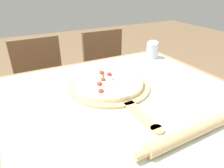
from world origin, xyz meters
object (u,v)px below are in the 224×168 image
pizza (109,82)px  rolling_pin (188,134)px  chair_right (107,72)px  pizza_peel (111,87)px  flour_cup (153,49)px  chair_left (43,86)px

pizza → rolling_pin: bearing=-81.9°
pizza → chair_right: (0.35, 0.75, -0.31)m
pizza_peel → rolling_pin: (0.06, -0.43, 0.02)m
flour_cup → chair_left: bearing=144.2°
pizza → flour_cup: size_ratio=2.77×
pizza_peel → rolling_pin: rolling_pin is taller
pizza → chair_right: bearing=64.8°
pizza_peel → chair_right: (0.35, 0.77, -0.29)m
pizza → flour_cup: bearing=28.7°
chair_left → flour_cup: (0.69, -0.50, 0.35)m
rolling_pin → flour_cup: size_ratio=3.49×
pizza_peel → chair_left: size_ratio=0.69×
pizza → chair_left: (-0.23, 0.75, -0.31)m
pizza → rolling_pin: 0.46m
pizza_peel → pizza: pizza is taller
pizza_peel → chair_right: chair_right is taller
chair_right → pizza_peel: bearing=-114.1°
pizza_peel → rolling_pin: bearing=-81.6°
rolling_pin → chair_right: bearing=76.5°
rolling_pin → flour_cup: 0.81m
pizza_peel → chair_left: (-0.23, 0.77, -0.29)m
pizza → chair_right: 0.88m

